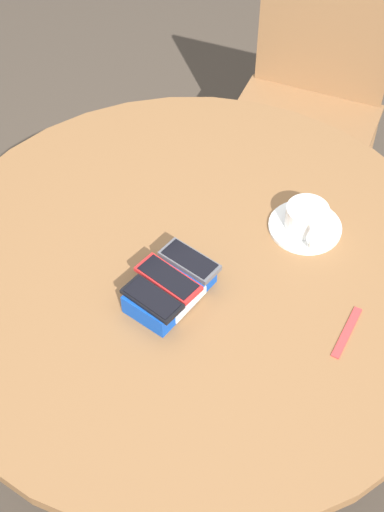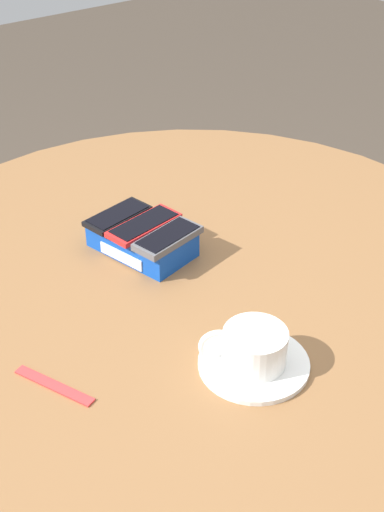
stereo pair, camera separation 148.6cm
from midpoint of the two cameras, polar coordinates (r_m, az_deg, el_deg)
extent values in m
cylinder|color=#2D2D2D|center=(1.46, 23.20, -33.26)|extent=(0.07, 0.07, 0.69)
cylinder|color=brown|center=(1.16, 27.58, -25.79)|extent=(1.14, 1.14, 0.03)
cube|color=#0F42AD|center=(1.11, 22.73, -23.58)|extent=(0.19, 0.14, 0.05)
cube|color=white|center=(1.09, 21.57, -25.85)|extent=(0.10, 0.02, 0.02)
cube|color=black|center=(1.09, 20.15, -21.64)|extent=(0.08, 0.13, 0.01)
cube|color=black|center=(1.09, 20.20, -21.48)|extent=(0.07, 0.12, 0.00)
cube|color=red|center=(1.09, 23.26, -22.62)|extent=(0.08, 0.14, 0.01)
cube|color=black|center=(1.09, 23.33, -22.46)|extent=(0.07, 0.13, 0.00)
cube|color=#515156|center=(1.09, 26.37, -24.06)|extent=(0.08, 0.13, 0.01)
cube|color=black|center=(1.08, 26.47, -23.87)|extent=(0.07, 0.12, 0.00)
cylinder|color=white|center=(1.10, 38.98, -34.69)|extent=(0.16, 0.16, 0.01)
cylinder|color=white|center=(1.08, 39.67, -33.98)|extent=(0.09, 0.09, 0.05)
cylinder|color=tan|center=(1.06, 40.15, -33.48)|extent=(0.08, 0.08, 0.00)
torus|color=white|center=(1.05, 37.09, -34.88)|extent=(0.04, 0.05, 0.06)
cube|color=red|center=(0.98, 23.50, -41.72)|extent=(0.13, 0.06, 0.00)
camera|label=1|loc=(0.74, -57.29, 39.61)|focal=50.00mm
camera|label=2|loc=(0.74, 122.71, -39.61)|focal=50.00mm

